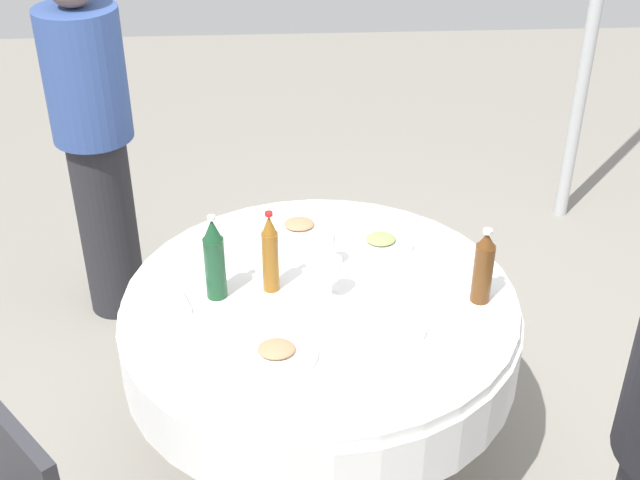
{
  "coord_description": "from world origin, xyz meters",
  "views": [
    {
      "loc": [
        -0.13,
        -2.34,
        2.44
      ],
      "look_at": [
        0.0,
        0.0,
        0.97
      ],
      "focal_mm": 47.54,
      "sensor_mm": 36.0,
      "label": 1
    }
  ],
  "objects": [
    {
      "name": "ground_plane",
      "position": [
        0.0,
        0.0,
        0.0
      ],
      "size": [
        10.0,
        10.0,
        0.0
      ],
      "primitive_type": "plane",
      "color": "gray"
    },
    {
      "name": "dining_table",
      "position": [
        0.0,
        0.0,
        0.59
      ],
      "size": [
        1.38,
        1.38,
        0.74
      ],
      "color": "white",
      "rests_on": "ground_plane"
    },
    {
      "name": "bottle_dark_green_left",
      "position": [
        -0.35,
        0.03,
        0.89
      ],
      "size": [
        0.07,
        0.07,
        0.31
      ],
      "color": "#194728",
      "rests_on": "dining_table"
    },
    {
      "name": "bottle_amber_south",
      "position": [
        -0.17,
        0.05,
        0.88
      ],
      "size": [
        0.06,
        0.06,
        0.31
      ],
      "color": "#8C5619",
      "rests_on": "dining_table"
    },
    {
      "name": "bottle_brown_far",
      "position": [
        0.54,
        -0.05,
        0.87
      ],
      "size": [
        0.07,
        0.07,
        0.28
      ],
      "color": "#593314",
      "rests_on": "dining_table"
    },
    {
      "name": "wine_glass_front",
      "position": [
        0.04,
        -0.0,
        0.85
      ],
      "size": [
        0.07,
        0.07,
        0.15
      ],
      "color": "white",
      "rests_on": "dining_table"
    },
    {
      "name": "wine_glass_west",
      "position": [
        0.03,
        0.18,
        0.85
      ],
      "size": [
        0.07,
        0.07,
        0.15
      ],
      "color": "white",
      "rests_on": "dining_table"
    },
    {
      "name": "plate_near",
      "position": [
        0.24,
        0.32,
        0.75
      ],
      "size": [
        0.25,
        0.25,
        0.04
      ],
      "color": "white",
      "rests_on": "dining_table"
    },
    {
      "name": "plate_mid",
      "position": [
        0.21,
        -0.19,
        0.75
      ],
      "size": [
        0.26,
        0.26,
        0.02
      ],
      "color": "white",
      "rests_on": "dining_table"
    },
    {
      "name": "plate_outer",
      "position": [
        -0.15,
        -0.3,
        0.75
      ],
      "size": [
        0.26,
        0.26,
        0.04
      ],
      "color": "white",
      "rests_on": "dining_table"
    },
    {
      "name": "plate_east",
      "position": [
        -0.06,
        0.44,
        0.75
      ],
      "size": [
        0.26,
        0.26,
        0.04
      ],
      "color": "white",
      "rests_on": "dining_table"
    },
    {
      "name": "fork_south",
      "position": [
        -0.29,
        0.36,
        0.74
      ],
      "size": [
        0.1,
        0.17,
        0.0
      ],
      "primitive_type": "cube",
      "rotation": [
        0.0,
        0.0,
        5.22
      ],
      "color": "silver",
      "rests_on": "dining_table"
    },
    {
      "name": "fork_far",
      "position": [
        0.4,
        0.04,
        0.74
      ],
      "size": [
        0.09,
        0.17,
        0.0
      ],
      "primitive_type": "cube",
      "rotation": [
        0.0,
        0.0,
        4.3
      ],
      "color": "silver",
      "rests_on": "dining_table"
    },
    {
      "name": "folded_napkin",
      "position": [
        -0.51,
        -0.04,
        0.75
      ],
      "size": [
        0.16,
        0.16,
        0.02
      ],
      "primitive_type": "cube",
      "rotation": [
        0.0,
        0.0,
        0.34
      ],
      "color": "white",
      "rests_on": "dining_table"
    },
    {
      "name": "person_south",
      "position": [
        -0.91,
        1.02,
        0.86
      ],
      "size": [
        0.34,
        0.34,
        1.64
      ],
      "rotation": [
        0.0,
        0.0,
        0.73
      ],
      "color": "#26262B",
      "rests_on": "ground_plane"
    }
  ]
}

